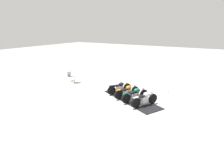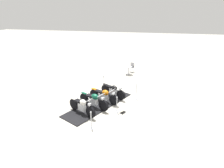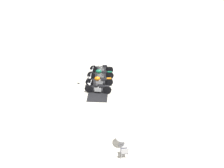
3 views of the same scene
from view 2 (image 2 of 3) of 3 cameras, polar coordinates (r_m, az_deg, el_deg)
ground_plane at (r=12.38m, az=-3.97°, el=-6.26°), size 80.00×80.00×0.00m
display_platform at (r=12.36m, az=-3.97°, el=-6.16°), size 5.29×3.69×0.05m
motorcycle_cream at (r=11.21m, az=-9.02°, el=-6.61°), size 1.13×1.96×1.02m
motorcycle_forest at (r=11.78m, az=-5.49°, el=-4.80°), size 1.13×2.14×1.02m
motorcycle_copper at (r=12.46m, az=-2.41°, el=-3.44°), size 1.11×2.17×0.98m
motorcycle_black at (r=13.14m, az=0.36°, el=-2.03°), size 1.20×1.92×0.99m
stanchion_right_mid at (r=11.40m, az=1.47°, el=-7.09°), size 0.35×0.35×1.02m
stanchion_right_rear at (r=12.98m, az=7.32°, el=-3.03°), size 0.31×0.31×1.14m
stanchion_right_front at (r=9.99m, az=-6.29°, el=-11.72°), size 0.34×0.34×1.03m
stanchion_left_rear at (r=14.57m, az=-2.48°, el=-0.03°), size 0.30×0.30×1.12m
info_placard at (r=11.46m, az=3.26°, el=-8.41°), size 0.44×0.35×0.19m
cafe_table at (r=17.83m, az=4.99°, el=4.67°), size 0.73×0.73×0.76m
cafe_chair_near_table at (r=18.56m, az=6.03°, el=5.27°), size 0.50×0.50×0.93m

